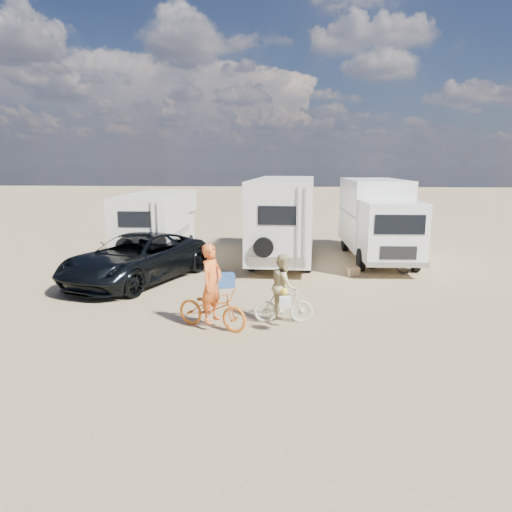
# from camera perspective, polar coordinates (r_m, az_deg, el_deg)

# --- Properties ---
(ground) EXTENTS (140.00, 140.00, 0.00)m
(ground) POSITION_cam_1_polar(r_m,az_deg,el_deg) (13.42, 0.96, -6.37)
(ground) COLOR tan
(ground) RESTS_ON ground
(rv_main) EXTENTS (2.71, 7.55, 3.41)m
(rv_main) POSITION_cam_1_polar(r_m,az_deg,el_deg) (19.87, 3.38, 4.40)
(rv_main) COLOR silver
(rv_main) RESTS_ON ground
(rv_left) EXTENTS (2.37, 6.31, 2.79)m
(rv_left) POSITION_cam_1_polar(r_m,az_deg,el_deg) (20.81, -11.79, 3.61)
(rv_left) COLOR white
(rv_left) RESTS_ON ground
(box_truck) EXTENTS (2.53, 7.14, 3.35)m
(box_truck) POSITION_cam_1_polar(r_m,az_deg,el_deg) (20.37, 14.51, 4.14)
(box_truck) COLOR white
(box_truck) RESTS_ON ground
(dark_suv) EXTENTS (4.57, 6.46, 1.64)m
(dark_suv) POSITION_cam_1_polar(r_m,az_deg,el_deg) (16.77, -14.33, -0.28)
(dark_suv) COLOR black
(dark_suv) RESTS_ON ground
(bike_man) EXTENTS (2.04, 1.36, 1.01)m
(bike_man) POSITION_cam_1_polar(r_m,az_deg,el_deg) (11.79, -5.33, -6.34)
(bike_man) COLOR orange
(bike_man) RESTS_ON ground
(bike_woman) EXTENTS (1.55, 0.54, 0.92)m
(bike_woman) POSITION_cam_1_polar(r_m,az_deg,el_deg) (12.18, 3.33, -5.97)
(bike_woman) COLOR beige
(bike_woman) RESTS_ON ground
(rider_man) EXTENTS (0.70, 0.83, 1.95)m
(rider_man) POSITION_cam_1_polar(r_m,az_deg,el_deg) (11.66, -5.37, -4.15)
(rider_man) COLOR orange
(rider_man) RESTS_ON ground
(rider_woman) EXTENTS (0.67, 0.83, 1.62)m
(rider_woman) POSITION_cam_1_polar(r_m,az_deg,el_deg) (12.09, 3.35, -4.38)
(rider_woman) COLOR tan
(rider_woman) RESTS_ON ground
(bike_parked) EXTENTS (1.99, 1.64, 1.02)m
(bike_parked) POSITION_cam_1_polar(r_m,az_deg,el_deg) (18.51, 15.58, -0.26)
(bike_parked) COLOR #252624
(bike_parked) RESTS_ON ground
(cooler) EXTENTS (0.68, 0.58, 0.46)m
(cooler) POSITION_cam_1_polar(r_m,az_deg,el_deg) (15.65, -3.70, -2.96)
(cooler) COLOR #2A4D8B
(cooler) RESTS_ON ground
(crate) EXTENTS (0.48, 0.48, 0.34)m
(crate) POSITION_cam_1_polar(r_m,az_deg,el_deg) (17.53, 11.63, -1.84)
(crate) COLOR olive
(crate) RESTS_ON ground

